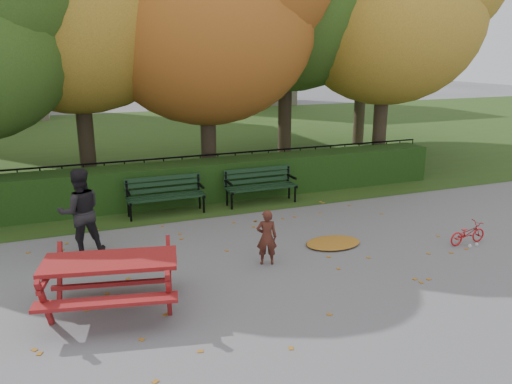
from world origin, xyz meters
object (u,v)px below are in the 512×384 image
object	(u,v)px
tree_c	(220,8)
child	(267,237)
picnic_table	(111,271)
adult	(80,212)
tree_e	(402,4)
bicycle	(468,233)
bench_left	(165,192)
tree_g	(376,6)
bench_right	(260,183)

from	to	relation	value
tree_c	child	distance (m)	7.31
picnic_table	child	xyz separation A→B (m)	(2.76, 0.72, -0.12)
tree_c	adult	size ratio (longest dim) A/B	4.84
tree_e	adult	bearing A→B (deg)	-158.29
tree_e	picnic_table	bearing A→B (deg)	-146.20
tree_c	picnic_table	size ratio (longest dim) A/B	3.68
child	bicycle	size ratio (longest dim) A/B	1.20
bench_left	bicycle	bearing A→B (deg)	-38.29
bench_left	adult	size ratio (longest dim) A/B	1.09
tree_c	adult	world-z (taller)	tree_c
tree_g	picnic_table	world-z (taller)	tree_g
bench_right	adult	bearing A→B (deg)	-157.26
tree_e	bench_left	xyz separation A→B (m)	(-7.82, -2.07, -4.56)
bench_right	bicycle	size ratio (longest dim) A/B	2.12
child	adult	world-z (taller)	adult
tree_e	child	xyz separation A→B (m)	(-6.72, -5.62, -4.57)
adult	tree_g	bearing A→B (deg)	-151.57
tree_c	child	world-z (taller)	tree_c
bench_left	adult	bearing A→B (deg)	-136.86
tree_c	child	size ratio (longest dim) A/B	7.84
tree_c	tree_g	xyz separation A→B (m)	(7.50, 3.80, 0.55)
tree_e	adult	world-z (taller)	tree_e
child	tree_g	bearing A→B (deg)	-113.57
tree_g	child	xyz separation A→B (m)	(-8.53, -9.61, -4.86)
tree_e	bench_left	world-z (taller)	tree_e
bench_left	child	size ratio (longest dim) A/B	1.76
picnic_table	adult	distance (m)	2.48
tree_c	adult	distance (m)	7.02
bench_left	tree_g	bearing A→B (deg)	32.17
adult	tree_c	bearing A→B (deg)	-140.79
bench_right	child	bearing A→B (deg)	-110.03
picnic_table	bicycle	bearing A→B (deg)	13.33
bench_left	bench_right	world-z (taller)	same
bench_left	adult	world-z (taller)	adult
adult	bicycle	distance (m)	7.53
tree_c	picnic_table	xyz separation A→B (m)	(-3.79, -6.53, -4.19)
tree_e	bicycle	xyz separation A→B (m)	(-2.62, -6.18, -4.86)
child	picnic_table	bearing A→B (deg)	32.75
tree_e	child	distance (m)	9.88
picnic_table	adult	world-z (taller)	adult
bench_left	bench_right	xyz separation A→B (m)	(2.40, 0.00, 0.00)
tree_c	tree_g	size ratio (longest dim) A/B	0.94
tree_c	picnic_table	distance (m)	8.64
tree_c	tree_e	bearing A→B (deg)	-1.93
tree_e	bench_right	size ratio (longest dim) A/B	4.53
tree_g	bicycle	distance (m)	12.23
tree_c	bicycle	bearing A→B (deg)	-64.27
tree_g	bench_left	world-z (taller)	tree_g
bicycle	bench_left	bearing A→B (deg)	50.04
child	adult	xyz separation A→B (m)	(-3.05, 1.73, 0.32)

